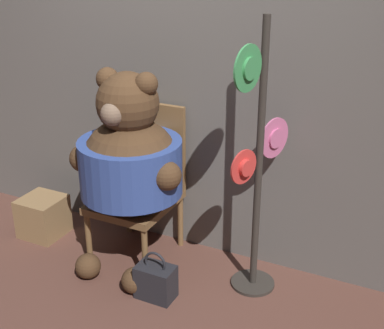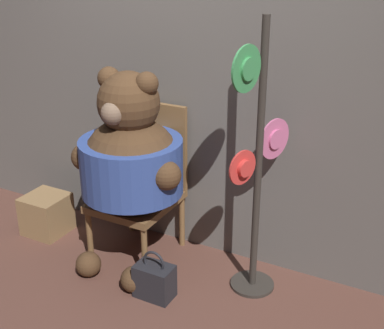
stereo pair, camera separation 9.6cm
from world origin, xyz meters
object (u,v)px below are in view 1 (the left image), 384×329
(hat_display_rack, at_px, (256,170))
(handbag_on_ground, at_px, (156,281))
(chair, at_px, (142,181))
(teddy_bear, at_px, (130,161))

(hat_display_rack, xyz_separation_m, handbag_on_ground, (-0.49, -0.36, -0.70))
(handbag_on_ground, bearing_deg, chair, 127.89)
(hat_display_rack, relative_size, handbag_on_ground, 5.24)
(teddy_bear, height_order, handbag_on_ground, teddy_bear)
(chair, xyz_separation_m, hat_display_rack, (0.85, -0.10, 0.29))
(chair, relative_size, hat_display_rack, 0.61)
(hat_display_rack, distance_m, handbag_on_ground, 0.93)
(chair, relative_size, teddy_bear, 0.78)
(teddy_bear, relative_size, handbag_on_ground, 4.14)
(handbag_on_ground, bearing_deg, hat_display_rack, 36.43)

